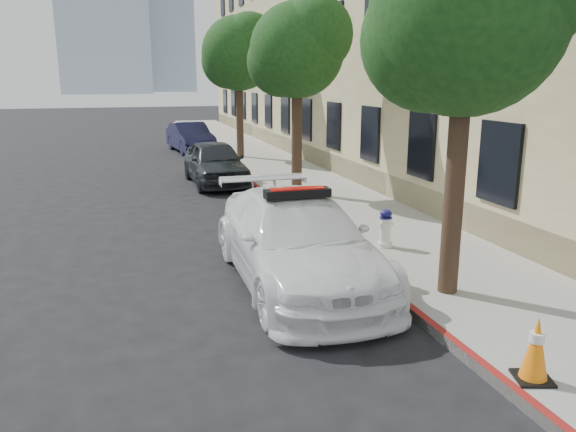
% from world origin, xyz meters
% --- Properties ---
extents(ground, '(120.00, 120.00, 0.00)m').
position_xyz_m(ground, '(0.00, 0.00, 0.00)').
color(ground, black).
rests_on(ground, ground).
extents(sidewalk, '(3.20, 50.00, 0.15)m').
position_xyz_m(sidewalk, '(3.60, 10.00, 0.07)').
color(sidewalk, gray).
rests_on(sidewalk, ground).
extents(curb_strip, '(0.12, 50.00, 0.15)m').
position_xyz_m(curb_strip, '(2.06, 10.00, 0.07)').
color(curb_strip, maroon).
rests_on(curb_strip, ground).
extents(building, '(8.00, 36.00, 10.00)m').
position_xyz_m(building, '(9.20, 15.00, 5.00)').
color(building, tan).
rests_on(building, ground).
extents(tree_near, '(2.92, 2.82, 5.62)m').
position_xyz_m(tree_near, '(2.93, -2.01, 4.27)').
color(tree_near, black).
rests_on(tree_near, sidewalk).
extents(tree_mid, '(2.77, 2.64, 5.43)m').
position_xyz_m(tree_mid, '(2.93, 5.99, 4.16)').
color(tree_mid, black).
rests_on(tree_mid, sidewalk).
extents(tree_far, '(3.10, 3.00, 5.81)m').
position_xyz_m(tree_far, '(2.93, 13.99, 4.39)').
color(tree_far, black).
rests_on(tree_far, sidewalk).
extents(police_car, '(2.15, 5.22, 1.66)m').
position_xyz_m(police_car, '(0.85, -0.62, 0.76)').
color(police_car, white).
rests_on(police_car, ground).
extents(parked_car_mid, '(1.81, 4.22, 1.42)m').
position_xyz_m(parked_car_mid, '(1.01, 8.89, 0.71)').
color(parked_car_mid, '#202328').
rests_on(parked_car_mid, ground).
extents(parked_car_far, '(1.97, 4.29, 1.36)m').
position_xyz_m(parked_car_far, '(1.20, 17.32, 0.68)').
color(parked_car_far, '#151635').
rests_on(parked_car_far, ground).
extents(fire_hydrant, '(0.32, 0.29, 0.76)m').
position_xyz_m(fire_hydrant, '(3.01, 0.46, 0.52)').
color(fire_hydrant, white).
rests_on(fire_hydrant, sidewalk).
extents(traffic_cone, '(0.49, 0.49, 0.75)m').
position_xyz_m(traffic_cone, '(2.35, -4.62, 0.52)').
color(traffic_cone, black).
rests_on(traffic_cone, sidewalk).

